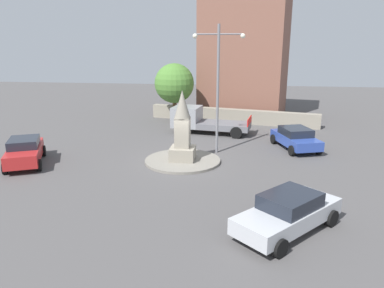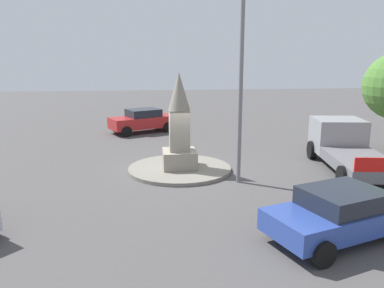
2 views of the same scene
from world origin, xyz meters
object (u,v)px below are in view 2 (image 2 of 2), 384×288
(streetlamp, at_px, (241,60))
(truck_grey_approaching, at_px, (346,146))
(car_red_waiting, at_px, (142,120))
(car_blue_near_island, at_px, (341,213))
(monument, at_px, (179,128))

(streetlamp, height_order, truck_grey_approaching, streetlamp)
(car_red_waiting, distance_m, car_blue_near_island, 16.30)
(monument, height_order, truck_grey_approaching, monument)
(monument, distance_m, car_red_waiting, 8.89)
(streetlamp, bearing_deg, car_red_waiting, 19.52)
(monument, relative_size, streetlamp, 0.52)
(monument, relative_size, car_red_waiting, 0.92)
(monument, xyz_separation_m, car_blue_near_island, (-6.75, -3.64, -1.08))
(monument, height_order, car_red_waiting, monument)
(monument, bearing_deg, car_red_waiting, 10.53)
(streetlamp, distance_m, car_blue_near_island, 6.46)
(monument, relative_size, car_blue_near_island, 0.92)
(car_red_waiting, height_order, truck_grey_approaching, truck_grey_approaching)
(truck_grey_approaching, bearing_deg, car_blue_near_island, 151.25)
(monument, distance_m, streetlamp, 3.92)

